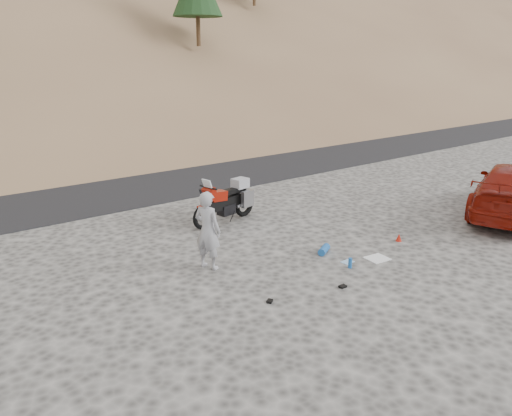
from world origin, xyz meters
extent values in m
plane|color=#3D3B38|center=(0.00, 0.00, 0.00)|extent=(140.00, 140.00, 0.00)
cube|color=black|center=(0.00, 9.00, 0.00)|extent=(120.00, 7.00, 0.05)
cube|color=brown|center=(2.00, 30.00, 8.00)|extent=(110.00, 51.90, 46.72)
cylinder|color=#392614|center=(8.00, 15.00, 5.94)|extent=(0.22, 0.22, 1.82)
torus|color=black|center=(0.30, 2.60, 0.35)|extent=(0.70, 0.25, 0.69)
cylinder|color=black|center=(0.30, 2.60, 0.35)|extent=(0.22, 0.10, 0.21)
torus|color=black|center=(1.91, 2.89, 0.35)|extent=(0.75, 0.27, 0.74)
cylinder|color=black|center=(1.91, 2.89, 0.35)|extent=(0.24, 0.12, 0.23)
cylinder|color=black|center=(0.39, 2.62, 0.74)|extent=(0.40, 0.13, 0.85)
cylinder|color=black|center=(0.53, 2.65, 1.13)|extent=(0.16, 0.65, 0.05)
cube|color=black|center=(1.08, 2.74, 0.58)|extent=(1.29, 0.47, 0.32)
cube|color=black|center=(1.18, 2.76, 0.37)|extent=(0.52, 0.39, 0.29)
cube|color=maroon|center=(0.84, 2.70, 0.84)|extent=(0.60, 0.41, 0.33)
cube|color=maroon|center=(0.56, 2.65, 0.97)|extent=(0.38, 0.41, 0.37)
cube|color=silver|center=(0.49, 2.64, 1.24)|extent=(0.18, 0.33, 0.27)
cube|color=black|center=(1.34, 2.79, 0.86)|extent=(0.61, 0.33, 0.13)
cube|color=black|center=(1.73, 2.86, 0.82)|extent=(0.40, 0.25, 0.11)
cube|color=#A6A6AB|center=(1.82, 2.60, 0.61)|extent=(0.44, 0.20, 0.47)
cube|color=#A6A6AB|center=(1.72, 3.14, 0.61)|extent=(0.44, 0.20, 0.47)
cube|color=#97969C|center=(1.75, 2.86, 1.03)|extent=(0.50, 0.43, 0.27)
cube|color=maroon|center=(0.30, 2.60, 0.66)|extent=(0.33, 0.18, 0.04)
cylinder|color=black|center=(1.27, 2.58, 0.19)|extent=(0.06, 0.22, 0.38)
cylinder|color=#A6A6AB|center=(1.72, 2.71, 0.42)|extent=(0.49, 0.18, 0.14)
imported|color=#97969C|center=(-0.98, 0.33, 0.00)|extent=(0.63, 0.76, 1.77)
imported|color=maroon|center=(8.29, -1.95, 0.00)|extent=(5.68, 3.85, 1.53)
cube|color=white|center=(2.40, -1.66, 0.01)|extent=(0.55, 0.50, 0.02)
cylinder|color=#1A559E|center=(1.66, -0.65, 0.09)|extent=(0.48, 0.37, 0.18)
cylinder|color=#1A559E|center=(1.50, -1.63, 0.12)|extent=(0.09, 0.09, 0.24)
cone|color=#B71A0C|center=(3.76, -1.25, 0.10)|extent=(0.19, 0.19, 0.20)
cube|color=black|center=(0.64, -2.20, 0.02)|extent=(0.16, 0.12, 0.04)
cube|color=black|center=(-0.95, -1.78, 0.02)|extent=(0.17, 0.16, 0.05)
cube|color=#8EB7DC|center=(1.70, -1.37, 0.01)|extent=(0.29, 0.22, 0.01)
camera|label=1|loc=(-6.48, -8.44, 4.54)|focal=35.00mm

